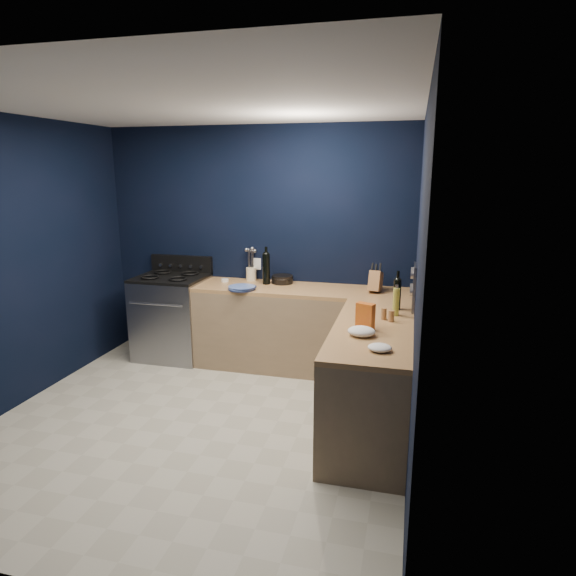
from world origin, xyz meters
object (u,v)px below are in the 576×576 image
(gas_range, at_px, (173,318))
(utensil_crock, at_px, (251,274))
(crouton_bag, at_px, (365,316))
(plate_stack, at_px, (242,288))
(knife_block, at_px, (376,282))

(gas_range, distance_m, utensil_crock, 1.05)
(gas_range, relative_size, crouton_bag, 4.42)
(plate_stack, height_order, knife_block, knife_block)
(knife_block, bearing_deg, utensil_crock, 179.52)
(gas_range, height_order, crouton_bag, crouton_bag)
(knife_block, bearing_deg, gas_range, -170.89)
(gas_range, height_order, knife_block, knife_block)
(crouton_bag, bearing_deg, utensil_crock, 156.67)
(plate_stack, relative_size, crouton_bag, 1.37)
(utensil_crock, relative_size, crouton_bag, 0.70)
(plate_stack, relative_size, utensil_crock, 1.96)
(gas_range, xyz_separation_m, crouton_bag, (2.31, -1.21, 0.54))
(utensil_crock, distance_m, crouton_bag, 2.05)
(utensil_crock, height_order, crouton_bag, crouton_bag)
(gas_range, xyz_separation_m, utensil_crock, (0.88, 0.26, 0.51))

